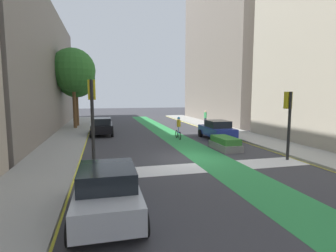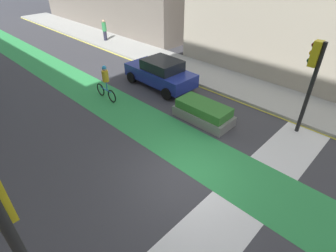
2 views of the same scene
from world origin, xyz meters
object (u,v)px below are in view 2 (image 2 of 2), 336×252
(car_blue_right_far, at_px, (161,73))
(median_planter, at_px, (203,112))
(traffic_signal_near_right, at_px, (312,71))
(cyclist_in_lane, at_px, (105,82))
(pedestrian_sidewalk_right_a, at_px, (105,30))
(traffic_signal_near_left, at_px, (14,240))

(car_blue_right_far, distance_m, median_planter, 4.18)
(traffic_signal_near_right, distance_m, cyclist_in_lane, 9.27)
(pedestrian_sidewalk_right_a, relative_size, median_planter, 0.60)
(traffic_signal_near_right, distance_m, median_planter, 4.60)
(traffic_signal_near_left, height_order, car_blue_right_far, traffic_signal_near_left)
(traffic_signal_near_right, xyz_separation_m, car_blue_right_far, (-0.95, 7.33, -1.90))
(traffic_signal_near_left, xyz_separation_m, median_planter, (8.45, 2.83, -2.66))
(traffic_signal_near_left, xyz_separation_m, car_blue_right_far, (9.65, 6.81, -2.26))
(pedestrian_sidewalk_right_a, distance_m, median_planter, 13.98)
(car_blue_right_far, relative_size, cyclist_in_lane, 2.28)
(traffic_signal_near_left, bearing_deg, median_planter, 18.51)
(median_planter, bearing_deg, pedestrian_sidewalk_right_a, 73.44)
(traffic_signal_near_right, xyz_separation_m, pedestrian_sidewalk_right_a, (1.83, 16.73, -1.72))
(traffic_signal_near_left, relative_size, cyclist_in_lane, 2.36)
(car_blue_right_far, distance_m, cyclist_in_lane, 3.19)
(traffic_signal_near_left, relative_size, car_blue_right_far, 1.03)
(traffic_signal_near_right, height_order, pedestrian_sidewalk_right_a, traffic_signal_near_right)
(cyclist_in_lane, bearing_deg, median_planter, -68.87)
(car_blue_right_far, bearing_deg, pedestrian_sidewalk_right_a, 73.55)
(traffic_signal_near_right, relative_size, traffic_signal_near_left, 0.88)
(median_planter, bearing_deg, traffic_signal_near_right, -57.23)
(traffic_signal_near_right, relative_size, car_blue_right_far, 0.91)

